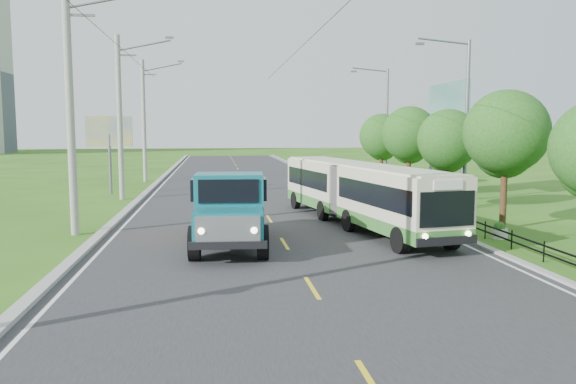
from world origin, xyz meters
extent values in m
plane|color=#2A5714|center=(0.00, 0.00, 0.00)|extent=(240.00, 240.00, 0.00)
cube|color=#28282B|center=(0.00, 20.00, 0.01)|extent=(14.00, 120.00, 0.02)
cube|color=#9E9E99|center=(-7.20, 20.00, 0.07)|extent=(0.40, 120.00, 0.15)
cube|color=#9E9E99|center=(7.15, 20.00, 0.05)|extent=(0.30, 120.00, 0.10)
cube|color=silver|center=(-6.65, 20.00, 0.02)|extent=(0.12, 120.00, 0.00)
cube|color=silver|center=(6.65, 20.00, 0.02)|extent=(0.12, 120.00, 0.00)
cube|color=yellow|center=(0.00, 0.00, 0.02)|extent=(0.12, 2.20, 0.00)
cube|color=black|center=(8.00, 14.00, 0.30)|extent=(0.04, 40.00, 0.60)
cylinder|color=gray|center=(-8.30, 9.00, 5.00)|extent=(0.32, 0.32, 10.00)
cube|color=slate|center=(-7.80, 9.00, 8.80)|extent=(1.20, 0.10, 0.10)
cylinder|color=gray|center=(-8.30, 21.00, 5.00)|extent=(0.32, 0.32, 10.00)
cube|color=slate|center=(-7.80, 21.00, 8.80)|extent=(1.20, 0.10, 0.10)
cube|color=slate|center=(-5.20, 21.00, 9.90)|extent=(0.50, 0.18, 0.12)
cylinder|color=gray|center=(-8.30, 33.00, 5.00)|extent=(0.32, 0.32, 10.00)
cube|color=slate|center=(-7.80, 33.00, 8.80)|extent=(1.20, 0.10, 0.10)
cube|color=slate|center=(-5.20, 33.00, 9.90)|extent=(0.50, 0.18, 0.12)
cylinder|color=#382314|center=(9.80, 8.00, 1.68)|extent=(0.28, 0.28, 3.36)
sphere|color=#204F16|center=(9.80, 8.00, 4.20)|extent=(3.60, 3.60, 3.60)
sphere|color=#204F16|center=(10.00, 8.50, 3.48)|extent=(2.64, 2.64, 2.64)
cylinder|color=#382314|center=(9.80, 14.00, 1.51)|extent=(0.28, 0.28, 3.02)
sphere|color=#204F16|center=(9.80, 14.00, 3.78)|extent=(3.24, 3.24, 3.24)
sphere|color=#204F16|center=(10.00, 14.50, 3.13)|extent=(2.38, 2.38, 2.38)
cylinder|color=#382314|center=(9.80, 20.00, 1.62)|extent=(0.28, 0.28, 3.25)
sphere|color=#204F16|center=(9.80, 20.00, 4.06)|extent=(3.48, 3.48, 3.48)
sphere|color=#204F16|center=(10.00, 20.50, 3.36)|extent=(2.55, 2.55, 2.55)
cylinder|color=#382314|center=(9.80, 26.00, 1.54)|extent=(0.28, 0.28, 3.08)
sphere|color=#204F16|center=(9.80, 26.00, 3.85)|extent=(3.30, 3.30, 3.30)
sphere|color=#204F16|center=(10.00, 26.50, 3.19)|extent=(2.42, 2.42, 2.42)
cylinder|color=slate|center=(10.80, 14.00, 4.50)|extent=(0.20, 0.20, 9.00)
cylinder|color=slate|center=(9.40, 14.00, 8.90)|extent=(2.80, 0.10, 0.34)
cube|color=slate|center=(8.10, 14.00, 8.75)|extent=(0.45, 0.16, 0.12)
cylinder|color=slate|center=(10.80, 28.00, 4.50)|extent=(0.20, 0.20, 9.00)
cylinder|color=slate|center=(9.40, 28.00, 8.90)|extent=(2.80, 0.10, 0.34)
cube|color=slate|center=(8.10, 28.00, 8.75)|extent=(0.45, 0.16, 0.12)
cylinder|color=silver|center=(8.60, 6.00, 0.20)|extent=(0.64, 0.64, 0.40)
sphere|color=#204F16|center=(8.60, 6.00, 0.45)|extent=(0.44, 0.44, 0.44)
cylinder|color=silver|center=(8.60, 14.00, 0.20)|extent=(0.64, 0.64, 0.40)
sphere|color=#204F16|center=(8.60, 14.00, 0.45)|extent=(0.44, 0.44, 0.44)
cylinder|color=silver|center=(8.60, 22.00, 0.20)|extent=(0.64, 0.64, 0.40)
sphere|color=#204F16|center=(8.60, 22.00, 0.45)|extent=(0.44, 0.44, 0.44)
cylinder|color=slate|center=(-9.50, 24.00, 2.00)|extent=(0.20, 0.20, 4.00)
cube|color=yellow|center=(-9.50, 24.00, 4.20)|extent=(3.00, 0.15, 2.00)
cylinder|color=slate|center=(12.30, 17.50, 2.50)|extent=(0.24, 0.24, 5.00)
cylinder|color=slate|center=(12.30, 22.50, 2.50)|extent=(0.24, 0.24, 5.00)
cube|color=#144C47|center=(12.30, 20.00, 5.80)|extent=(0.20, 6.00, 3.00)
cube|color=#397A30|center=(4.42, 6.14, 0.72)|extent=(3.39, 7.09, 0.50)
cube|color=beige|center=(4.42, 6.14, 1.85)|extent=(3.39, 7.09, 1.75)
cube|color=black|center=(4.42, 6.14, 1.86)|extent=(3.33, 6.56, 0.86)
cube|color=#397A30|center=(3.15, 13.52, 0.72)|extent=(3.31, 6.65, 0.50)
cube|color=beige|center=(3.15, 13.52, 1.85)|extent=(3.31, 6.65, 1.75)
cube|color=black|center=(3.15, 13.52, 1.86)|extent=(3.26, 6.11, 0.86)
cube|color=#4C4C4C|center=(3.77, 9.94, 1.60)|extent=(2.26, 1.26, 2.16)
cube|color=black|center=(5.00, 2.77, 1.70)|extent=(2.02, 0.40, 1.18)
cylinder|color=black|center=(3.77, 3.87, 0.47)|extent=(0.45, 0.98, 0.94)
cylinder|color=black|center=(5.79, 4.21, 0.47)|extent=(0.45, 0.98, 0.94)
cylinder|color=black|center=(3.02, 8.25, 0.47)|extent=(0.45, 0.98, 0.94)
cylinder|color=black|center=(5.04, 8.60, 0.47)|extent=(0.45, 0.98, 0.94)
cylinder|color=black|center=(2.50, 11.29, 0.47)|extent=(0.45, 0.98, 0.94)
cylinder|color=black|center=(4.52, 11.64, 0.47)|extent=(0.45, 0.98, 0.94)
cylinder|color=black|center=(1.79, 15.40, 0.47)|extent=(0.45, 0.98, 0.94)
cylinder|color=black|center=(3.81, 15.75, 0.47)|extent=(0.45, 0.98, 0.94)
cube|color=#136672|center=(-2.16, 3.42, 1.17)|extent=(2.31, 1.60, 1.07)
cube|color=#136672|center=(-2.08, 5.02, 1.71)|extent=(2.43, 1.82, 2.13)
cube|color=black|center=(-2.08, 5.02, 2.24)|extent=(2.65, 1.51, 0.75)
cube|color=black|center=(-2.04, 5.87, 0.69)|extent=(1.39, 6.44, 0.27)
cube|color=orange|center=(-1.95, 7.68, 1.76)|extent=(2.61, 3.32, 1.39)
cylinder|color=black|center=(-3.27, 3.69, 0.59)|extent=(0.43, 1.19, 1.17)
cylinder|color=black|center=(-1.03, 3.58, 0.59)|extent=(0.43, 1.19, 1.17)
cylinder|color=black|center=(-3.06, 7.95, 0.59)|extent=(0.43, 1.19, 1.17)
cylinder|color=black|center=(-0.82, 7.84, 0.59)|extent=(0.43, 1.19, 1.17)
camera|label=1|loc=(-2.58, -14.66, 4.28)|focal=35.00mm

